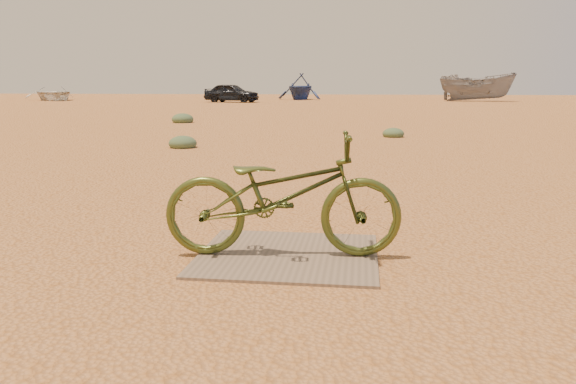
# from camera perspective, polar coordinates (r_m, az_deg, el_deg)

# --- Properties ---
(ground) EXTENTS (120.00, 120.00, 0.00)m
(ground) POSITION_cam_1_polar(r_m,az_deg,el_deg) (4.89, 7.58, -4.89)
(ground) COLOR #BD814C
(ground) RESTS_ON ground
(plywood_board) EXTENTS (1.39, 1.28, 0.02)m
(plywood_board) POSITION_cam_1_polar(r_m,az_deg,el_deg) (4.41, 0.00, -6.40)
(plywood_board) COLOR #74614C
(plywood_board) RESTS_ON ground
(bicycle) EXTENTS (1.86, 0.80, 0.95)m
(bicycle) POSITION_cam_1_polar(r_m,az_deg,el_deg) (4.27, -0.54, -0.27)
(bicycle) COLOR #414F1D
(bicycle) RESTS_ON plywood_board
(car) EXTENTS (3.99, 2.29, 1.28)m
(car) POSITION_cam_1_polar(r_m,az_deg,el_deg) (39.33, -5.76, 10.00)
(car) COLOR black
(car) RESTS_ON ground
(boat_near_left) EXTENTS (5.95, 6.13, 1.04)m
(boat_near_left) POSITION_cam_1_polar(r_m,az_deg,el_deg) (46.74, -22.74, 9.22)
(boat_near_left) COLOR beige
(boat_near_left) RESTS_ON ground
(boat_far_left) EXTENTS (4.12, 4.55, 2.09)m
(boat_far_left) POSITION_cam_1_polar(r_m,az_deg,el_deg) (45.19, 1.25, 10.70)
(boat_far_left) COLOR navy
(boat_far_left) RESTS_ON ground
(boat_mid_right) EXTENTS (5.50, 2.75, 2.03)m
(boat_mid_right) POSITION_cam_1_polar(r_m,az_deg,el_deg) (43.45, 18.64, 10.08)
(boat_mid_right) COLOR gray
(boat_mid_right) RESTS_ON ground
(kale_a) EXTENTS (0.58, 0.58, 0.32)m
(kale_a) POSITION_cam_1_polar(r_m,az_deg,el_deg) (11.96, -10.63, 4.46)
(kale_a) COLOR #556B48
(kale_a) RESTS_ON ground
(kale_b) EXTENTS (0.53, 0.53, 0.29)m
(kale_b) POSITION_cam_1_polar(r_m,az_deg,el_deg) (14.30, 10.64, 5.52)
(kale_b) COLOR #556B48
(kale_b) RESTS_ON ground
(kale_c) EXTENTS (0.73, 0.73, 0.40)m
(kale_c) POSITION_cam_1_polar(r_m,az_deg,el_deg) (19.50, -10.64, 6.95)
(kale_c) COLOR #556B48
(kale_c) RESTS_ON ground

